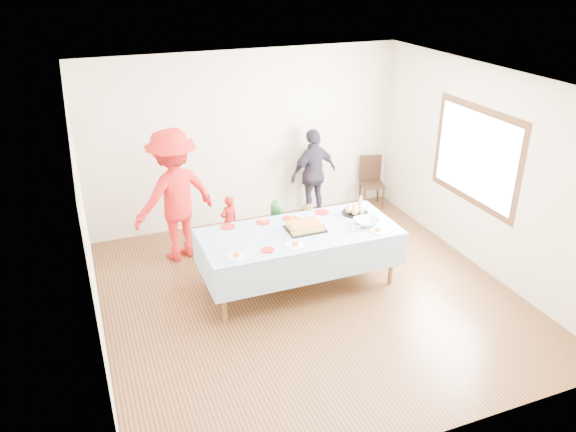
% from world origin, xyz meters
% --- Properties ---
extents(ground, '(5.00, 5.00, 0.00)m').
position_xyz_m(ground, '(0.00, 0.00, 0.00)').
color(ground, '#4B2815').
rests_on(ground, ground).
extents(room_walls, '(5.04, 5.04, 2.72)m').
position_xyz_m(room_walls, '(0.05, 0.00, 1.77)').
color(room_walls, beige).
rests_on(room_walls, ground).
extents(party_table, '(2.50, 1.10, 0.78)m').
position_xyz_m(party_table, '(-0.01, 0.31, 0.72)').
color(party_table, brown).
rests_on(party_table, ground).
extents(birthday_cake, '(0.48, 0.37, 0.09)m').
position_xyz_m(birthday_cake, '(0.07, 0.33, 0.82)').
color(birthday_cake, black).
rests_on(birthday_cake, party_table).
extents(rolls_tray, '(0.35, 0.35, 0.11)m').
position_xyz_m(rolls_tray, '(0.88, 0.53, 0.82)').
color(rolls_tray, black).
rests_on(rolls_tray, party_table).
extents(punch_bowl, '(0.31, 0.31, 0.08)m').
position_xyz_m(punch_bowl, '(0.86, 0.17, 0.82)').
color(punch_bowl, silver).
rests_on(punch_bowl, party_table).
extents(party_hat, '(0.09, 0.09, 0.16)m').
position_xyz_m(party_hat, '(1.09, 0.77, 0.86)').
color(party_hat, silver).
rests_on(party_hat, party_table).
extents(fork_pile, '(0.24, 0.18, 0.07)m').
position_xyz_m(fork_pile, '(0.63, 0.10, 0.81)').
color(fork_pile, white).
rests_on(fork_pile, party_table).
extents(plate_red_far_a, '(0.19, 0.19, 0.01)m').
position_xyz_m(plate_red_far_a, '(-0.82, 0.75, 0.79)').
color(plate_red_far_a, red).
rests_on(plate_red_far_a, party_table).
extents(plate_red_far_b, '(0.18, 0.18, 0.01)m').
position_xyz_m(plate_red_far_b, '(-0.36, 0.71, 0.79)').
color(plate_red_far_b, red).
rests_on(plate_red_far_b, party_table).
extents(plate_red_far_c, '(0.20, 0.20, 0.01)m').
position_xyz_m(plate_red_far_c, '(0.01, 0.68, 0.79)').
color(plate_red_far_c, red).
rests_on(plate_red_far_c, party_table).
extents(plate_red_far_d, '(0.19, 0.19, 0.01)m').
position_xyz_m(plate_red_far_d, '(0.48, 0.71, 0.79)').
color(plate_red_far_d, red).
rests_on(plate_red_far_d, party_table).
extents(plate_red_near, '(0.16, 0.16, 0.01)m').
position_xyz_m(plate_red_near, '(-0.55, -0.02, 0.79)').
color(plate_red_near, red).
rests_on(plate_red_near, party_table).
extents(plate_white_left, '(0.23, 0.23, 0.01)m').
position_xyz_m(plate_white_left, '(-0.95, -0.04, 0.79)').
color(plate_white_left, white).
rests_on(plate_white_left, party_table).
extents(plate_white_mid, '(0.25, 0.25, 0.01)m').
position_xyz_m(plate_white_mid, '(-0.21, -0.03, 0.79)').
color(plate_white_mid, white).
rests_on(plate_white_mid, party_table).
extents(plate_white_right, '(0.20, 0.20, 0.01)m').
position_xyz_m(plate_white_right, '(0.90, -0.06, 0.79)').
color(plate_white_right, white).
rests_on(plate_white_right, party_table).
extents(dining_chair, '(0.45, 0.45, 0.86)m').
position_xyz_m(dining_chair, '(2.12, 2.27, 0.48)').
color(dining_chair, black).
rests_on(dining_chair, ground).
extents(toddler_left, '(0.33, 0.27, 0.79)m').
position_xyz_m(toddler_left, '(-0.56, 1.69, 0.39)').
color(toddler_left, red).
rests_on(toddler_left, ground).
extents(toddler_mid, '(0.46, 0.38, 0.82)m').
position_xyz_m(toddler_mid, '(0.02, 1.21, 0.41)').
color(toddler_mid, '#267432').
rests_on(toddler_mid, ground).
extents(toddler_right, '(0.49, 0.44, 0.84)m').
position_xyz_m(toddler_right, '(0.34, 0.90, 0.42)').
color(toddler_right, tan).
rests_on(toddler_right, ground).
extents(adult_left, '(1.38, 1.07, 1.88)m').
position_xyz_m(adult_left, '(-1.32, 1.65, 0.94)').
color(adult_left, red).
rests_on(adult_left, ground).
extents(adult_right, '(0.93, 0.57, 1.48)m').
position_xyz_m(adult_right, '(1.01, 2.20, 0.74)').
color(adult_right, '#2C2735').
rests_on(adult_right, ground).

